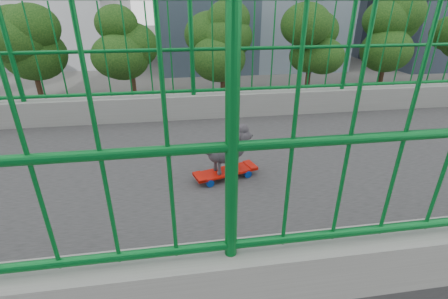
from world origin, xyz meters
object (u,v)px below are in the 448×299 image
skateboard (226,172)px  poodle (228,150)px  car_0 (82,255)px  car_2 (302,154)px  car_3 (143,140)px  car_6 (173,195)px  car_4 (178,120)px

skateboard → poodle: 0.21m
car_0 → car_2: (-6.40, 10.14, -0.12)m
car_0 → car_3: bearing=172.9°
car_0 → skateboard: bearing=31.7°
skateboard → car_3: bearing=172.9°
skateboard → car_0: bearing=-164.9°
car_6 → skateboard: bearing=5.1°
skateboard → poodle: poodle is taller
poodle → car_2: 15.55m
car_0 → car_6: bearing=136.8°
car_3 → car_6: car_3 is taller
skateboard → poodle: bearing=90.0°
car_4 → car_6: car_4 is taller
skateboard → car_2: 15.47m
skateboard → car_4: size_ratio=0.13×
car_3 → car_0: bearing=172.9°
car_3 → car_4: (-3.20, 2.21, 0.02)m
poodle → car_6: poodle is taller
poodle → car_2: (-12.60, 6.28, -6.60)m
car_2 → car_6: 7.82m
skateboard → car_4: bearing=164.7°
car_0 → car_2: bearing=122.3°
car_0 → car_6: car_0 is taller
car_2 → car_3: car_3 is taller
car_3 → car_6: 6.65m
poodle → car_0: (-6.20, -3.86, -6.48)m
poodle → car_0: 9.76m
car_3 → poodle: bearing=-170.4°
skateboard → car_0: size_ratio=0.12×
poodle → car_4: poodle is taller
car_0 → car_3: size_ratio=0.90×
poodle → car_3: 17.30m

